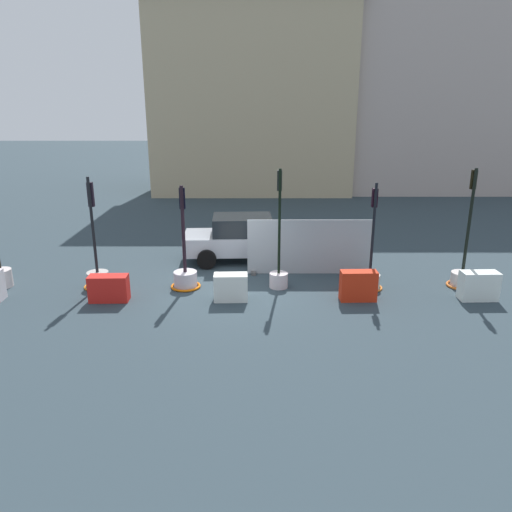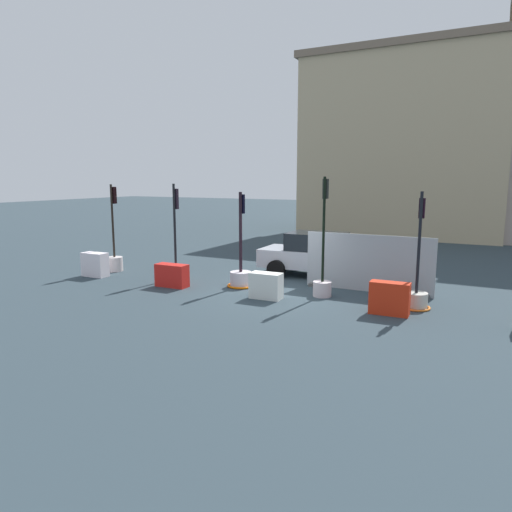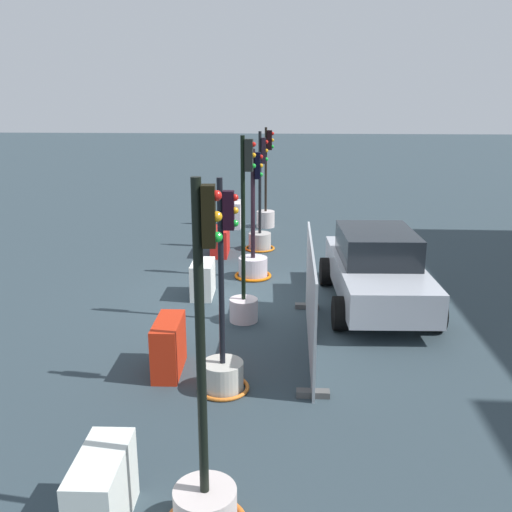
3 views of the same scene
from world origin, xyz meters
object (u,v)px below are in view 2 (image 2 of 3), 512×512
at_px(construction_barrier_1, 172,275).
at_px(traffic_light_3, 323,274).
at_px(traffic_light_1, 176,265).
at_px(traffic_light_0, 115,255).
at_px(construction_barrier_3, 389,298).
at_px(car_silver_hatchback, 319,255).
at_px(traffic_light_2, 241,273).
at_px(construction_barrier_0, 95,265).
at_px(traffic_light_4, 416,291).
at_px(construction_barrier_2, 266,286).

bearing_deg(construction_barrier_1, traffic_light_3, 12.47).
bearing_deg(traffic_light_1, traffic_light_0, 179.24).
distance_m(construction_barrier_3, car_silver_hatchback, 5.07).
distance_m(traffic_light_0, traffic_light_2, 5.72).
bearing_deg(traffic_light_2, construction_barrier_0, -169.61).
xyz_separation_m(traffic_light_0, traffic_light_4, (11.39, -0.14, -0.16)).
relative_size(traffic_light_2, traffic_light_3, 0.87).
bearing_deg(traffic_light_3, traffic_light_1, 179.86).
bearing_deg(construction_barrier_0, traffic_light_1, 19.87).
bearing_deg(construction_barrier_2, traffic_light_3, 36.33).
bearing_deg(construction_barrier_3, car_silver_hatchback, 131.52).
relative_size(traffic_light_1, traffic_light_3, 0.93).
relative_size(traffic_light_4, construction_barrier_0, 3.35).
bearing_deg(construction_barrier_3, traffic_light_1, 172.32).
distance_m(traffic_light_2, construction_barrier_0, 5.73).
bearing_deg(construction_barrier_3, traffic_light_3, 155.10).
distance_m(traffic_light_4, car_silver_hatchback, 4.83).
height_order(traffic_light_4, construction_barrier_0, traffic_light_4).
height_order(traffic_light_1, construction_barrier_1, traffic_light_1).
distance_m(traffic_light_1, car_silver_hatchback, 5.26).
xyz_separation_m(traffic_light_0, construction_barrier_1, (3.66, -1.14, -0.26)).
bearing_deg(car_silver_hatchback, construction_barrier_3, -48.48).
xyz_separation_m(traffic_light_2, construction_barrier_2, (1.45, -1.04, -0.06)).
distance_m(construction_barrier_1, car_silver_hatchback, 5.44).
height_order(traffic_light_1, car_silver_hatchback, traffic_light_1).
height_order(traffic_light_2, construction_barrier_0, traffic_light_2).
bearing_deg(traffic_light_1, car_silver_hatchback, 31.29).
xyz_separation_m(traffic_light_2, traffic_light_4, (5.68, -0.08, 0.03)).
bearing_deg(traffic_light_2, construction_barrier_3, -11.40).
bearing_deg(construction_barrier_1, traffic_light_4, 7.38).
bearing_deg(construction_barrier_3, traffic_light_4, 60.30).
bearing_deg(car_silver_hatchback, traffic_light_3, -68.08).
xyz_separation_m(traffic_light_3, construction_barrier_0, (-8.51, -1.04, -0.25)).
relative_size(traffic_light_3, construction_barrier_1, 3.26).
height_order(traffic_light_2, construction_barrier_1, traffic_light_2).
relative_size(construction_barrier_1, construction_barrier_3, 1.07).
height_order(traffic_light_0, traffic_light_1, traffic_light_1).
height_order(traffic_light_0, construction_barrier_0, traffic_light_0).
relative_size(traffic_light_4, car_silver_hatchback, 0.73).
xyz_separation_m(traffic_light_4, construction_barrier_0, (-11.31, -0.95, -0.04)).
distance_m(traffic_light_2, traffic_light_3, 2.89).
bearing_deg(car_silver_hatchback, construction_barrier_2, -94.88).
bearing_deg(construction_barrier_1, construction_barrier_2, 0.68).
distance_m(construction_barrier_0, construction_barrier_1, 3.58).
xyz_separation_m(traffic_light_1, construction_barrier_2, (4.17, -1.06, -0.11)).
xyz_separation_m(traffic_light_0, construction_barrier_3, (10.84, -1.10, -0.20)).
height_order(traffic_light_0, traffic_light_3, traffic_light_3).
bearing_deg(traffic_light_4, traffic_light_1, 179.29).
relative_size(traffic_light_3, construction_barrier_3, 3.48).
distance_m(traffic_light_3, construction_barrier_1, 5.06).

